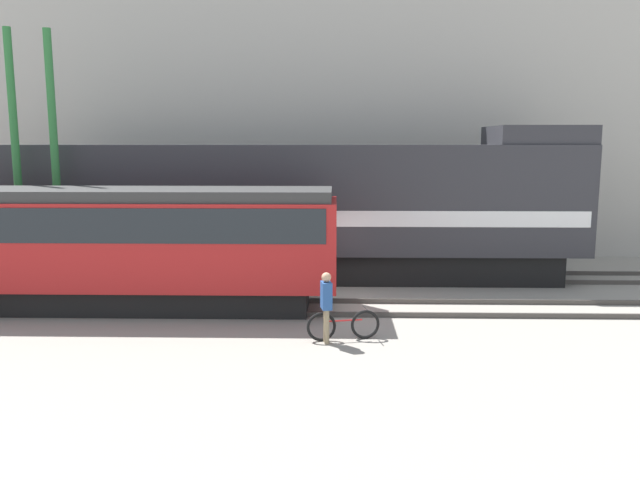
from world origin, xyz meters
TOP-DOWN VIEW (x-y plane):
  - ground_plane at (0.00, 0.00)m, footprint 120.00×120.00m
  - track_near at (0.00, -0.54)m, footprint 60.00×1.50m
  - track_far at (0.00, 3.53)m, footprint 60.00×1.51m
  - building_backdrop at (0.00, 10.87)m, footprint 44.30×6.00m
  - freight_locomotive at (-1.07, 3.53)m, footprint 19.36×3.04m
  - streetcar at (-6.10, -0.54)m, footprint 12.99×2.54m
  - bicycle at (0.56, -3.20)m, footprint 1.72×0.53m
  - person at (0.16, -3.43)m, footprint 0.29×0.40m
  - utility_pole_left at (-9.30, 1.49)m, footprint 0.23×0.23m
  - utility_pole_center at (-8.12, 1.49)m, footprint 0.24×0.24m

SIDE VIEW (x-z plane):
  - ground_plane at x=0.00m, z-range 0.00..0.00m
  - track_near at x=0.00m, z-range 0.00..0.14m
  - track_far at x=0.00m, z-range 0.00..0.14m
  - bicycle at x=0.56m, z-range -0.03..0.73m
  - person at x=0.16m, z-range 0.18..1.84m
  - streetcar at x=-6.10m, z-range 0.24..3.58m
  - freight_locomotive at x=-1.07m, z-range -0.18..4.93m
  - utility_pole_center at x=-8.12m, z-range 0.00..7.90m
  - utility_pole_left at x=-9.30m, z-range 0.00..7.94m
  - building_backdrop at x=0.00m, z-range 0.00..13.70m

